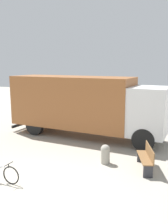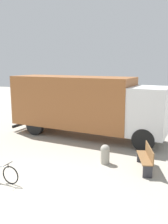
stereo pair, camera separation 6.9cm
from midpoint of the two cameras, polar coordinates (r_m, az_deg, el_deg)
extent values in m
plane|color=#A8A091|center=(8.57, -13.63, -17.51)|extent=(60.00, 60.00, 0.00)
cube|color=#99592D|center=(14.18, -2.64, 2.45)|extent=(7.07, 2.78, 2.81)
cube|color=silver|center=(12.73, 14.80, 0.15)|extent=(1.94, 2.32, 2.39)
cube|color=black|center=(16.46, -13.37, -2.50)|extent=(0.25, 2.18, 0.16)
cylinder|color=black|center=(13.93, 15.39, -4.00)|extent=(1.10, 0.36, 1.08)
cylinder|color=black|center=(12.07, 13.57, -6.22)|extent=(1.10, 0.36, 1.08)
cylinder|color=black|center=(16.24, -6.80, -1.57)|extent=(1.10, 0.36, 1.08)
cylinder|color=black|center=(14.67, -11.01, -3.06)|extent=(1.10, 0.36, 1.08)
cube|color=brown|center=(10.06, 13.83, -10.11)|extent=(0.88, 1.64, 0.04)
cube|color=brown|center=(10.02, 14.93, -8.93)|extent=(0.53, 1.53, 0.47)
cube|color=#2D2D33|center=(9.47, 14.53, -13.13)|extent=(0.34, 0.15, 0.46)
cube|color=#2D2D33|center=(10.84, 13.11, -9.93)|extent=(0.34, 0.15, 0.46)
torus|color=black|center=(9.07, -16.23, -13.68)|extent=(0.65, 0.05, 0.65)
cylinder|color=black|center=(8.99, -16.74, -11.68)|extent=(0.03, 0.03, 0.14)
cylinder|color=black|center=(8.97, -16.77, -11.28)|extent=(0.03, 0.44, 0.02)
cylinder|color=#9E998C|center=(10.44, 5.03, -10.07)|extent=(0.37, 0.37, 0.61)
sphere|color=#9E998C|center=(10.33, 5.06, -8.50)|extent=(0.39, 0.39, 0.39)
camera|label=1|loc=(0.03, -89.83, 0.03)|focal=40.00mm
camera|label=2|loc=(0.03, 90.17, -0.03)|focal=40.00mm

